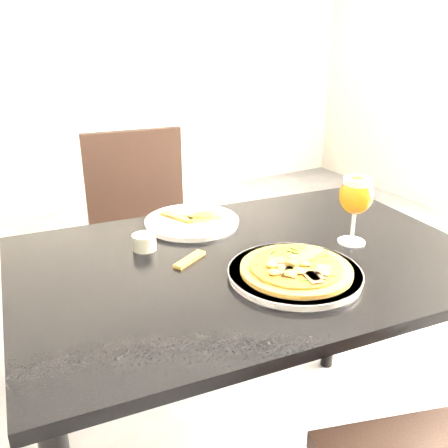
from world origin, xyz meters
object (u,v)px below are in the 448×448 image
pizza (296,268)px  beer_glass (356,196)px  chair_far (144,237)px  dining_table (249,288)px

pizza → beer_glass: bearing=19.3°
pizza → chair_far: bearing=92.7°
dining_table → pizza: pizza is taller
chair_far → pizza: bearing=-79.4°
dining_table → beer_glass: 0.38m
beer_glass → pizza: bearing=-160.7°
chair_far → beer_glass: 0.98m
dining_table → pizza: bearing=-69.7°
chair_far → pizza: chair_far is taller
chair_far → pizza: 0.98m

